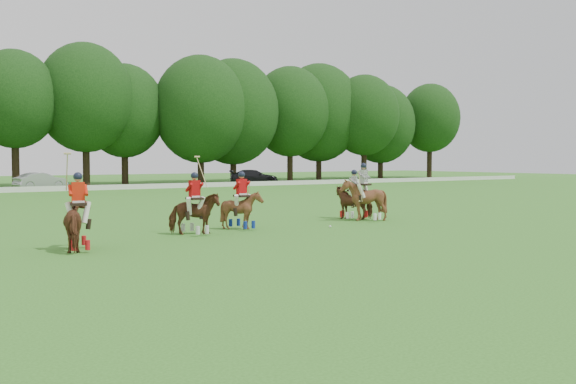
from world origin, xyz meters
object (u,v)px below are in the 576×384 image
polo_stripe_b (363,200)px  polo_ball (330,226)px  car_right (254,177)px  polo_stripe_a (354,201)px  polo_red_c (242,209)px  polo_red_b (195,213)px  polo_red_a (79,222)px  car_mid (41,181)px

polo_stripe_b → polo_ball: polo_stripe_b is taller
car_right → polo_stripe_a: size_ratio=2.36×
polo_red_c → polo_stripe_b: bearing=0.7°
car_right → polo_red_b: bearing=170.5°
polo_stripe_a → polo_red_a: bearing=-165.8°
car_mid → polo_stripe_b: size_ratio=1.78×
car_right → polo_stripe_b: (-16.49, -37.66, 0.17)m
car_right → polo_red_a: polo_red_a is taller
polo_red_a → polo_stripe_b: bearing=10.3°
polo_red_a → polo_stripe_b: size_ratio=1.13×
polo_stripe_b → polo_ball: (-2.86, -1.41, -0.88)m
polo_red_c → polo_ball: polo_red_c is taller
polo_stripe_a → polo_ball: polo_stripe_a is taller
car_mid → polo_red_c: (-0.87, -37.73, 0.05)m
polo_red_b → polo_stripe_a: polo_red_b is taller
polo_stripe_a → polo_ball: bearing=-142.7°
car_right → polo_red_a: 49.54m
car_right → polo_ball: bearing=177.0°
car_mid → polo_stripe_a: bearing=173.7°
car_right → polo_red_b: (-24.76, -38.32, 0.03)m
car_mid → polo_red_c: size_ratio=2.02×
polo_red_c → polo_stripe_b: (6.05, 0.08, 0.14)m
polo_red_b → car_mid: bearing=85.4°
car_mid → car_right: bearing=-104.7°
car_right → polo_ball: (-19.35, -39.07, -0.70)m
car_right → car_mid: bearing=113.4°
car_mid → polo_stripe_a: (5.45, -36.69, 0.05)m
polo_red_a → polo_red_b: polo_red_a is taller
polo_stripe_b → car_mid: bearing=97.8°
polo_ball → polo_stripe_a: bearing=37.3°
polo_red_b → polo_stripe_a: bearing=10.8°
polo_red_b → polo_stripe_a: (8.54, 1.63, 0.00)m
polo_red_a → polo_ball: (9.90, 0.91, -0.78)m
polo_red_b → polo_red_c: 2.30m
polo_red_a → polo_stripe_a: 13.44m
polo_red_a → car_mid: bearing=79.3°
polo_red_b → polo_red_a: bearing=-159.6°
polo_red_c → polo_red_a: bearing=-161.5°
car_mid → polo_red_b: 38.44m
polo_red_a → polo_stripe_b: (12.76, 2.33, 0.10)m
polo_red_c → polo_ball: bearing=-22.7°
polo_red_a → polo_stripe_a: polo_red_a is taller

